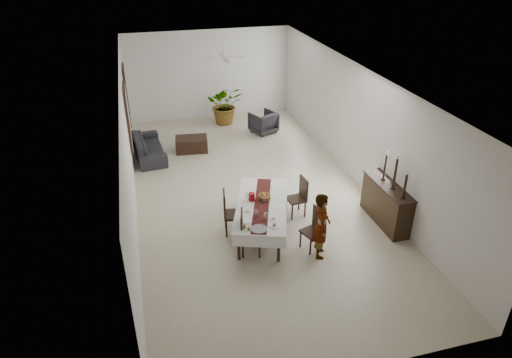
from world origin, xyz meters
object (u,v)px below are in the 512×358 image
woman (321,225)px  sofa (149,147)px  dining_table_top (262,205)px  red_pitcher (252,197)px  sideboard_body (386,204)px

woman → sofa: woman is taller
dining_table_top → woman: bearing=-31.8°
dining_table_top → sofa: (-2.29, 4.82, -0.39)m
dining_table_top → sofa: 5.35m
red_pitcher → woman: woman is taller
red_pitcher → dining_table_top: bearing=-49.8°
sofa → red_pitcher: bearing=-159.9°
woman → sideboard_body: 2.16m
red_pitcher → sideboard_body: 3.22m
dining_table_top → woman: 1.54m
woman → sideboard_body: (1.99, 0.79, -0.26)m
dining_table_top → sideboard_body: 3.00m
dining_table_top → sideboard_body: (2.97, -0.40, -0.20)m
dining_table_top → red_pitcher: bearing=149.0°
red_pitcher → woman: size_ratio=0.13×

